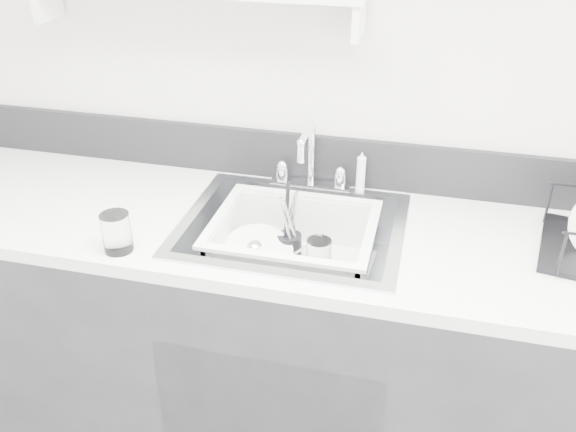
# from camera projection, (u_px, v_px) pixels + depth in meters

# --- Properties ---
(room_shell) EXTENTS (3.50, 3.00, 2.60)m
(room_shell) POSITION_uv_depth(u_px,v_px,m) (131.00, 7.00, 0.71)
(room_shell) COLOR silver
(room_shell) RESTS_ON ground
(counter_run) EXTENTS (3.20, 0.62, 0.92)m
(counter_run) POSITION_uv_depth(u_px,v_px,m) (292.00, 346.00, 2.00)
(counter_run) COLOR #252528
(counter_run) RESTS_ON ground
(backsplash) EXTENTS (3.20, 0.02, 0.16)m
(backsplash) POSITION_uv_depth(u_px,v_px,m) (314.00, 159.00, 1.97)
(backsplash) COLOR black
(backsplash) RESTS_ON counter_run
(sink) EXTENTS (0.64, 0.52, 0.20)m
(sink) POSITION_uv_depth(u_px,v_px,m) (292.00, 251.00, 1.81)
(sink) COLOR silver
(sink) RESTS_ON counter_run
(faucet) EXTENTS (0.26, 0.18, 0.23)m
(faucet) POSITION_uv_depth(u_px,v_px,m) (310.00, 171.00, 1.94)
(faucet) COLOR silver
(faucet) RESTS_ON counter_run
(side_sprayer) EXTENTS (0.03, 0.03, 0.14)m
(side_sprayer) POSITION_uv_depth(u_px,v_px,m) (361.00, 172.00, 1.91)
(side_sprayer) COLOR white
(side_sprayer) RESTS_ON counter_run
(wash_tub) EXTENTS (0.50, 0.42, 0.18)m
(wash_tub) POSITION_uv_depth(u_px,v_px,m) (294.00, 248.00, 1.80)
(wash_tub) COLOR white
(wash_tub) RESTS_ON sink
(plate_stack) EXTENTS (0.27, 0.27, 0.11)m
(plate_stack) POSITION_uv_depth(u_px,v_px,m) (259.00, 264.00, 1.81)
(plate_stack) COLOR white
(plate_stack) RESTS_ON wash_tub
(utensil_cup) EXTENTS (0.07, 0.07, 0.25)m
(utensil_cup) POSITION_uv_depth(u_px,v_px,m) (289.00, 245.00, 1.85)
(utensil_cup) COLOR black
(utensil_cup) RESTS_ON wash_tub
(ladle) EXTENTS (0.27, 0.17, 0.07)m
(ladle) POSITION_uv_depth(u_px,v_px,m) (272.00, 262.00, 1.81)
(ladle) COLOR silver
(ladle) RESTS_ON wash_tub
(tumbler_in_tub) EXTENTS (0.09, 0.09, 0.11)m
(tumbler_in_tub) POSITION_uv_depth(u_px,v_px,m) (319.00, 256.00, 1.81)
(tumbler_in_tub) COLOR white
(tumbler_in_tub) RESTS_ON wash_tub
(tumbler_counter) EXTENTS (0.10, 0.10, 0.11)m
(tumbler_counter) POSITION_uv_depth(u_px,v_px,m) (117.00, 233.00, 1.63)
(tumbler_counter) COLOR white
(tumbler_counter) RESTS_ON counter_run
(bowl_small) EXTENTS (0.12, 0.12, 0.03)m
(bowl_small) POSITION_uv_depth(u_px,v_px,m) (320.00, 278.00, 1.77)
(bowl_small) COLOR white
(bowl_small) RESTS_ON wash_tub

